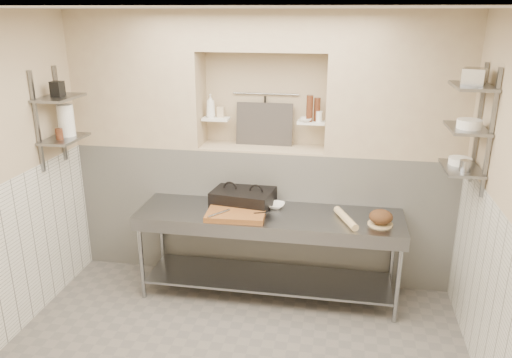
% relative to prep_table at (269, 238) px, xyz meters
% --- Properties ---
extents(ceiling, '(4.00, 3.90, 0.10)m').
position_rel_prep_table_xyz_m(ceiling, '(-0.16, -1.18, 2.21)').
color(ceiling, silver).
rests_on(ceiling, ground).
extents(wall_back, '(4.00, 0.10, 2.80)m').
position_rel_prep_table_xyz_m(wall_back, '(-0.16, 0.82, 0.76)').
color(wall_back, tan).
rests_on(wall_back, ground).
extents(backwall_lower, '(4.00, 0.40, 1.40)m').
position_rel_prep_table_xyz_m(backwall_lower, '(-0.16, 0.57, 0.06)').
color(backwall_lower, silver).
rests_on(backwall_lower, floor).
extents(alcove_sill, '(1.30, 0.40, 0.02)m').
position_rel_prep_table_xyz_m(alcove_sill, '(-0.16, 0.57, 0.77)').
color(alcove_sill, tan).
rests_on(alcove_sill, backwall_lower).
extents(backwall_pillar_left, '(1.35, 0.40, 1.40)m').
position_rel_prep_table_xyz_m(backwall_pillar_left, '(-1.48, 0.57, 1.46)').
color(backwall_pillar_left, tan).
rests_on(backwall_pillar_left, backwall_lower).
extents(backwall_pillar_right, '(1.35, 0.40, 1.40)m').
position_rel_prep_table_xyz_m(backwall_pillar_right, '(1.17, 0.57, 1.46)').
color(backwall_pillar_right, tan).
rests_on(backwall_pillar_right, backwall_lower).
extents(backwall_header, '(1.30, 0.40, 0.40)m').
position_rel_prep_table_xyz_m(backwall_header, '(-0.16, 0.57, 1.96)').
color(backwall_header, tan).
rests_on(backwall_header, backwall_lower).
extents(wainscot_right, '(0.02, 3.90, 1.40)m').
position_rel_prep_table_xyz_m(wainscot_right, '(1.83, -1.18, 0.06)').
color(wainscot_right, silver).
rests_on(wainscot_right, floor).
extents(alcove_shelf_left, '(0.28, 0.16, 0.02)m').
position_rel_prep_table_xyz_m(alcove_shelf_left, '(-0.66, 0.57, 1.06)').
color(alcove_shelf_left, white).
rests_on(alcove_shelf_left, backwall_lower).
extents(alcove_shelf_right, '(0.28, 0.16, 0.02)m').
position_rel_prep_table_xyz_m(alcove_shelf_right, '(0.34, 0.57, 1.06)').
color(alcove_shelf_right, white).
rests_on(alcove_shelf_right, backwall_lower).
extents(utensil_rail, '(0.70, 0.02, 0.02)m').
position_rel_prep_table_xyz_m(utensil_rail, '(-0.16, 0.74, 1.31)').
color(utensil_rail, gray).
rests_on(utensil_rail, wall_back).
extents(hanging_steel, '(0.02, 0.02, 0.30)m').
position_rel_prep_table_xyz_m(hanging_steel, '(-0.16, 0.72, 1.14)').
color(hanging_steel, black).
rests_on(hanging_steel, utensil_rail).
extents(splash_panel, '(0.60, 0.08, 0.45)m').
position_rel_prep_table_xyz_m(splash_panel, '(-0.16, 0.67, 1.00)').
color(splash_panel, '#383330').
rests_on(splash_panel, alcove_sill).
extents(shelf_rail_left_a, '(0.03, 0.03, 0.95)m').
position_rel_prep_table_xyz_m(shelf_rail_left_a, '(-2.13, 0.07, 1.16)').
color(shelf_rail_left_a, slate).
rests_on(shelf_rail_left_a, wall_left).
extents(shelf_rail_left_b, '(0.03, 0.03, 0.95)m').
position_rel_prep_table_xyz_m(shelf_rail_left_b, '(-2.13, -0.33, 1.16)').
color(shelf_rail_left_b, slate).
rests_on(shelf_rail_left_b, wall_left).
extents(wall_shelf_left_lower, '(0.30, 0.50, 0.02)m').
position_rel_prep_table_xyz_m(wall_shelf_left_lower, '(-2.00, -0.13, 0.96)').
color(wall_shelf_left_lower, slate).
rests_on(wall_shelf_left_lower, wall_left).
extents(wall_shelf_left_upper, '(0.30, 0.50, 0.03)m').
position_rel_prep_table_xyz_m(wall_shelf_left_upper, '(-2.00, -0.13, 1.36)').
color(wall_shelf_left_upper, slate).
rests_on(wall_shelf_left_upper, wall_left).
extents(shelf_rail_right_a, '(0.03, 0.03, 1.05)m').
position_rel_prep_table_xyz_m(shelf_rail_right_a, '(1.82, 0.07, 1.21)').
color(shelf_rail_right_a, slate).
rests_on(shelf_rail_right_a, wall_right).
extents(shelf_rail_right_b, '(0.03, 0.03, 1.05)m').
position_rel_prep_table_xyz_m(shelf_rail_right_b, '(1.82, -0.33, 1.21)').
color(shelf_rail_right_b, slate).
rests_on(shelf_rail_right_b, wall_right).
extents(wall_shelf_right_lower, '(0.30, 0.50, 0.02)m').
position_rel_prep_table_xyz_m(wall_shelf_right_lower, '(1.68, -0.13, 0.86)').
color(wall_shelf_right_lower, slate).
rests_on(wall_shelf_right_lower, wall_right).
extents(wall_shelf_right_mid, '(0.30, 0.50, 0.02)m').
position_rel_prep_table_xyz_m(wall_shelf_right_mid, '(1.68, -0.13, 1.21)').
color(wall_shelf_right_mid, slate).
rests_on(wall_shelf_right_mid, wall_right).
extents(wall_shelf_right_upper, '(0.30, 0.50, 0.03)m').
position_rel_prep_table_xyz_m(wall_shelf_right_upper, '(1.68, -0.13, 1.56)').
color(wall_shelf_right_upper, slate).
rests_on(wall_shelf_right_upper, wall_right).
extents(prep_table, '(2.60, 0.70, 0.90)m').
position_rel_prep_table_xyz_m(prep_table, '(0.00, 0.00, 0.00)').
color(prep_table, gray).
rests_on(prep_table, floor).
extents(panini_press, '(0.65, 0.51, 0.16)m').
position_rel_prep_table_xyz_m(panini_press, '(-0.29, 0.19, 0.34)').
color(panini_press, black).
rests_on(panini_press, prep_table).
extents(cutting_board, '(0.58, 0.42, 0.05)m').
position_rel_prep_table_xyz_m(cutting_board, '(-0.30, -0.11, 0.28)').
color(cutting_board, brown).
rests_on(cutting_board, prep_table).
extents(knife_blade, '(0.24, 0.11, 0.01)m').
position_rel_prep_table_xyz_m(knife_blade, '(-0.01, -0.09, 0.31)').
color(knife_blade, gray).
rests_on(knife_blade, cutting_board).
extents(tongs, '(0.17, 0.22, 0.02)m').
position_rel_prep_table_xyz_m(tongs, '(-0.45, -0.21, 0.31)').
color(tongs, gray).
rests_on(tongs, cutting_board).
extents(mixing_bowl, '(0.21, 0.21, 0.05)m').
position_rel_prep_table_xyz_m(mixing_bowl, '(0.04, 0.17, 0.28)').
color(mixing_bowl, white).
rests_on(mixing_bowl, prep_table).
extents(rolling_pin, '(0.24, 0.45, 0.07)m').
position_rel_prep_table_xyz_m(rolling_pin, '(0.74, -0.06, 0.29)').
color(rolling_pin, '#DEBF7D').
rests_on(rolling_pin, prep_table).
extents(bread_board, '(0.23, 0.23, 0.01)m').
position_rel_prep_table_xyz_m(bread_board, '(1.06, -0.08, 0.26)').
color(bread_board, '#DEBF7D').
rests_on(bread_board, prep_table).
extents(bread_loaf, '(0.22, 0.22, 0.13)m').
position_rel_prep_table_xyz_m(bread_loaf, '(1.06, -0.08, 0.34)').
color(bread_loaf, '#4C2D19').
rests_on(bread_loaf, bread_board).
extents(bottle_soap, '(0.10, 0.10, 0.24)m').
position_rel_prep_table_xyz_m(bottle_soap, '(-0.71, 0.58, 1.19)').
color(bottle_soap, white).
rests_on(bottle_soap, alcove_shelf_left).
extents(jar_alcove, '(0.07, 0.07, 0.11)m').
position_rel_prep_table_xyz_m(jar_alcove, '(-0.61, 0.62, 1.12)').
color(jar_alcove, tan).
rests_on(jar_alcove, alcove_shelf_left).
extents(bowl_alcove, '(0.13, 0.13, 0.04)m').
position_rel_prep_table_xyz_m(bowl_alcove, '(0.29, 0.54, 1.09)').
color(bowl_alcove, white).
rests_on(bowl_alcove, alcove_shelf_right).
extents(condiment_a, '(0.06, 0.06, 0.24)m').
position_rel_prep_table_xyz_m(condiment_a, '(0.40, 0.58, 1.19)').
color(condiment_a, '#4C2414').
rests_on(condiment_a, alcove_shelf_right).
extents(condiment_b, '(0.07, 0.07, 0.27)m').
position_rel_prep_table_xyz_m(condiment_b, '(0.32, 0.55, 1.20)').
color(condiment_b, '#4C2414').
rests_on(condiment_b, alcove_shelf_right).
extents(condiment_c, '(0.06, 0.06, 0.11)m').
position_rel_prep_table_xyz_m(condiment_c, '(0.42, 0.55, 1.12)').
color(condiment_c, white).
rests_on(condiment_c, alcove_shelf_right).
extents(jug_left, '(0.15, 0.15, 0.31)m').
position_rel_prep_table_xyz_m(jug_left, '(-2.00, -0.06, 1.12)').
color(jug_left, white).
rests_on(jug_left, wall_shelf_left_lower).
extents(jar_left, '(0.07, 0.07, 0.11)m').
position_rel_prep_table_xyz_m(jar_left, '(-2.00, -0.21, 1.02)').
color(jar_left, '#4C2414').
rests_on(jar_left, wall_shelf_left_lower).
extents(box_left_upper, '(0.11, 0.11, 0.14)m').
position_rel_prep_table_xyz_m(box_left_upper, '(-2.00, -0.14, 1.44)').
color(box_left_upper, black).
rests_on(box_left_upper, wall_shelf_left_upper).
extents(bowl_right, '(0.20, 0.20, 0.06)m').
position_rel_prep_table_xyz_m(bowl_right, '(1.68, -0.05, 0.90)').
color(bowl_right, white).
rests_on(bowl_right, wall_shelf_right_lower).
extents(canister_right, '(0.10, 0.10, 0.10)m').
position_rel_prep_table_xyz_m(canister_right, '(1.68, -0.26, 0.92)').
color(canister_right, gray).
rests_on(canister_right, wall_shelf_right_lower).
extents(bowl_right_mid, '(0.20, 0.20, 0.07)m').
position_rel_prep_table_xyz_m(bowl_right_mid, '(1.68, -0.19, 1.26)').
color(bowl_right_mid, white).
rests_on(bowl_right_mid, wall_shelf_right_mid).
extents(basket_right, '(0.23, 0.25, 0.13)m').
position_rel_prep_table_xyz_m(basket_right, '(1.68, -0.14, 1.64)').
color(basket_right, gray).
rests_on(basket_right, wall_shelf_right_upper).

